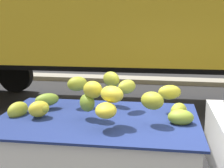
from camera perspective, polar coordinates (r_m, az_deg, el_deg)
curb_strip at (r=12.27m, az=10.56°, el=0.52°), size 80.00×0.80×0.16m
semi_trailer at (r=8.79m, az=1.33°, el=12.49°), size 12.08×2.99×3.95m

